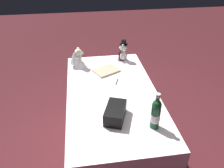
{
  "coord_description": "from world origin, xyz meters",
  "views": [
    {
      "loc": [
        -1.89,
        0.28,
        2.11
      ],
      "look_at": [
        0.0,
        0.0,
        0.88
      ],
      "focal_mm": 36.21,
      "sensor_mm": 36.0,
      "label": 1
    }
  ],
  "objects_px": {
    "signing_pen": "(117,82)",
    "gift_case_black": "(115,113)",
    "teddy_bear_groom": "(123,52)",
    "champagne_bottle": "(156,114)",
    "guestbook": "(106,71)",
    "teddy_bear_bride": "(78,59)"
  },
  "relations": [
    {
      "from": "guestbook",
      "to": "gift_case_black",
      "type": "bearing_deg",
      "value": 150.87
    },
    {
      "from": "guestbook",
      "to": "teddy_bear_groom",
      "type": "bearing_deg",
      "value": -70.6
    },
    {
      "from": "gift_case_black",
      "to": "champagne_bottle",
      "type": "bearing_deg",
      "value": -116.57
    },
    {
      "from": "signing_pen",
      "to": "guestbook",
      "type": "bearing_deg",
      "value": 18.46
    },
    {
      "from": "gift_case_black",
      "to": "guestbook",
      "type": "distance_m",
      "value": 0.84
    },
    {
      "from": "champagne_bottle",
      "to": "signing_pen",
      "type": "height_order",
      "value": "champagne_bottle"
    },
    {
      "from": "champagne_bottle",
      "to": "teddy_bear_groom",
      "type": "bearing_deg",
      "value": 1.35
    },
    {
      "from": "signing_pen",
      "to": "gift_case_black",
      "type": "distance_m",
      "value": 0.59
    },
    {
      "from": "teddy_bear_groom",
      "to": "champagne_bottle",
      "type": "height_order",
      "value": "champagne_bottle"
    },
    {
      "from": "teddy_bear_bride",
      "to": "champagne_bottle",
      "type": "height_order",
      "value": "champagne_bottle"
    },
    {
      "from": "signing_pen",
      "to": "teddy_bear_groom",
      "type": "bearing_deg",
      "value": -17.45
    },
    {
      "from": "teddy_bear_groom",
      "to": "teddy_bear_bride",
      "type": "bearing_deg",
      "value": 100.01
    },
    {
      "from": "signing_pen",
      "to": "gift_case_black",
      "type": "relative_size",
      "value": 0.44
    },
    {
      "from": "teddy_bear_groom",
      "to": "guestbook",
      "type": "xyz_separation_m",
      "value": [
        -0.27,
        0.25,
        -0.1
      ]
    },
    {
      "from": "teddy_bear_groom",
      "to": "gift_case_black",
      "type": "bearing_deg",
      "value": 165.99
    },
    {
      "from": "signing_pen",
      "to": "gift_case_black",
      "type": "height_order",
      "value": "gift_case_black"
    },
    {
      "from": "champagne_bottle",
      "to": "gift_case_black",
      "type": "distance_m",
      "value": 0.35
    },
    {
      "from": "teddy_bear_groom",
      "to": "signing_pen",
      "type": "xyz_separation_m",
      "value": [
        -0.53,
        0.17,
        -0.11
      ]
    },
    {
      "from": "teddy_bear_bride",
      "to": "signing_pen",
      "type": "height_order",
      "value": "teddy_bear_bride"
    },
    {
      "from": "signing_pen",
      "to": "guestbook",
      "type": "distance_m",
      "value": 0.27
    },
    {
      "from": "signing_pen",
      "to": "guestbook",
      "type": "height_order",
      "value": "guestbook"
    },
    {
      "from": "teddy_bear_bride",
      "to": "signing_pen",
      "type": "bearing_deg",
      "value": -135.94
    }
  ]
}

